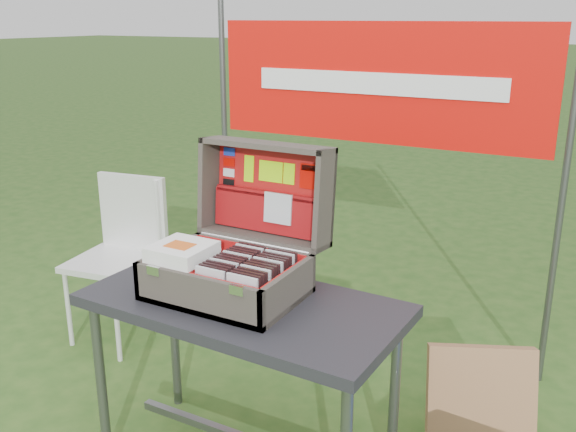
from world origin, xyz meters
The scene contains 90 objects.
table centered at (-0.01, -0.05, 0.34)m, with size 1.08×0.54×0.68m, color #232328, non-canonical shape.
table_top centered at (-0.01, -0.05, 0.66)m, with size 1.08×0.54×0.04m, color #232328.
table_leg_fl centered at (-0.49, -0.26, 0.32)m, with size 0.04×0.04×0.64m, color #59595B.
table_leg_bl centered at (-0.49, 0.16, 0.32)m, with size 0.04×0.04×0.64m, color #59595B.
table_leg_br centered at (0.48, 0.16, 0.32)m, with size 0.04×0.04×0.64m, color #59595B.
suitcase centered at (-0.07, 0.01, 0.92)m, with size 0.50×0.52×0.49m, color #60564A, non-canonical shape.
suitcase_base_bottom centered at (-0.07, -0.05, 0.69)m, with size 0.50×0.36×0.02m, color #60564A.
suitcase_base_wall_front centered at (-0.07, -0.22, 0.74)m, with size 0.50×0.02×0.13m, color #60564A.
suitcase_base_wall_back centered at (-0.07, 0.12, 0.74)m, with size 0.50×0.02×0.13m, color #60564A.
suitcase_base_wall_left centered at (-0.32, -0.05, 0.74)m, with size 0.02×0.36×0.13m, color #60564A.
suitcase_base_wall_right centered at (0.17, -0.05, 0.74)m, with size 0.02×0.36×0.13m, color #60564A.
suitcase_liner_floor centered at (-0.07, -0.05, 0.70)m, with size 0.46×0.32×0.01m, color red.
suitcase_latch_left centered at (-0.24, -0.23, 0.80)m, with size 0.05×0.01×0.03m, color silver.
suitcase_latch_right centered at (0.09, -0.23, 0.80)m, with size 0.05×0.01×0.03m, color silver.
suitcase_hinge centered at (-0.07, 0.13, 0.81)m, with size 0.02×0.02×0.45m, color silver.
suitcase_lid_back centered at (-0.07, 0.27, 0.98)m, with size 0.50×0.36×0.02m, color #60564A.
suitcase_lid_rim_far centered at (-0.07, 0.23, 1.15)m, with size 0.50×0.02×0.13m, color #60564A.
suitcase_lid_rim_near centered at (-0.07, 0.20, 0.82)m, with size 0.50×0.02×0.13m, color #60564A.
suitcase_lid_rim_left centered at (-0.32, 0.21, 0.98)m, with size 0.02×0.36×0.13m, color #60564A.
suitcase_lid_rim_right centered at (0.17, 0.21, 0.98)m, with size 0.02×0.36×0.13m, color #60564A.
suitcase_lid_liner centered at (-0.07, 0.26, 0.98)m, with size 0.46×0.32×0.01m, color red.
suitcase_liner_wall_front centered at (-0.07, -0.21, 0.75)m, with size 0.46×0.01×0.11m, color red.
suitcase_liner_wall_back centered at (-0.07, 0.11, 0.75)m, with size 0.46×0.01×0.11m, color red.
suitcase_liner_wall_left centered at (-0.30, -0.05, 0.75)m, with size 0.01×0.32×0.11m, color red.
suitcase_liner_wall_right centered at (0.15, -0.05, 0.75)m, with size 0.01×0.32×0.11m, color red.
suitcase_lid_pocket centered at (-0.07, 0.23, 0.90)m, with size 0.44×0.14×0.03m, color maroon.
suitcase_pocket_edge centered at (-0.07, 0.23, 0.97)m, with size 0.43×0.02×0.02m, color maroon.
suitcase_pocket_cd centered at (-0.02, 0.22, 0.93)m, with size 0.11×0.11×0.01m, color silver.
lid_sticker_cc_a centered at (-0.26, 0.26, 1.11)m, with size 0.05×0.03×0.00m, color #1933B2.
lid_sticker_cc_b centered at (-0.26, 0.26, 1.07)m, with size 0.05×0.03×0.00m, color #C80901.
lid_sticker_cc_c centered at (-0.26, 0.26, 1.03)m, with size 0.05×0.03×0.00m, color white.
lid_sticker_cc_d centered at (-0.26, 0.25, 0.99)m, with size 0.05×0.03×0.00m, color black.
lid_card_neon_tall centered at (-0.17, 0.26, 1.05)m, with size 0.04×0.10×0.00m, color #AEFC09.
lid_card_neon_main centered at (-0.07, 0.26, 1.05)m, with size 0.10×0.08×0.00m, color #AEFC09.
lid_card_neon_small centered at (0.00, 0.26, 1.05)m, with size 0.04×0.08×0.00m, color #AEFC09.
lid_sticker_band centered at (0.09, 0.26, 1.05)m, with size 0.09×0.09×0.00m, color #C80901.
lid_sticker_band_bar centered at (0.09, 0.26, 1.08)m, with size 0.08×0.02×0.00m, color black.
cd_left_0 centered at (-0.04, -0.18, 0.77)m, with size 0.11×0.01×0.13m, color silver.
cd_left_1 centered at (-0.04, -0.16, 0.77)m, with size 0.11×0.01×0.13m, color black.
cd_left_2 centered at (-0.04, -0.14, 0.77)m, with size 0.11×0.01×0.13m, color black.
cd_left_3 centered at (-0.04, -0.12, 0.77)m, with size 0.11×0.01×0.13m, color black.
cd_left_4 centered at (-0.04, -0.10, 0.77)m, with size 0.11×0.01×0.13m, color silver.
cd_left_5 centered at (-0.04, -0.08, 0.77)m, with size 0.11×0.01×0.13m, color black.
cd_left_6 centered at (-0.04, -0.07, 0.77)m, with size 0.11×0.01×0.13m, color black.
cd_left_7 centered at (-0.04, -0.05, 0.77)m, with size 0.11×0.01×0.13m, color black.
cd_left_8 centered at (-0.04, -0.03, 0.77)m, with size 0.11×0.01×0.13m, color silver.
cd_left_9 centered at (-0.04, -0.01, 0.77)m, with size 0.11×0.01×0.13m, color black.
cd_left_10 centered at (-0.04, 0.01, 0.77)m, with size 0.11×0.01×0.13m, color black.
cd_left_11 centered at (-0.04, 0.03, 0.77)m, with size 0.11×0.01×0.13m, color black.
cd_left_12 centered at (-0.04, 0.05, 0.77)m, with size 0.11×0.01×0.13m, color silver.
cd_left_13 centered at (-0.04, 0.07, 0.77)m, with size 0.11×0.01×0.13m, color black.
cd_right_0 centered at (0.08, -0.18, 0.77)m, with size 0.11×0.01×0.13m, color silver.
cd_right_1 centered at (0.08, -0.16, 0.77)m, with size 0.11×0.01×0.13m, color black.
cd_right_2 centered at (0.08, -0.14, 0.77)m, with size 0.11×0.01×0.13m, color black.
cd_right_3 centered at (0.08, -0.12, 0.77)m, with size 0.11×0.01×0.13m, color black.
cd_right_4 centered at (0.08, -0.10, 0.77)m, with size 0.11×0.01×0.13m, color silver.
cd_right_5 centered at (0.08, -0.08, 0.77)m, with size 0.11×0.01×0.13m, color black.
cd_right_6 centered at (0.08, -0.07, 0.77)m, with size 0.11×0.01×0.13m, color black.
cd_right_7 centered at (0.08, -0.05, 0.77)m, with size 0.11×0.01×0.13m, color black.
cd_right_8 centered at (0.08, -0.03, 0.77)m, with size 0.11×0.01×0.13m, color silver.
cd_right_9 centered at (0.08, -0.01, 0.77)m, with size 0.11×0.01×0.13m, color black.
cd_right_10 centered at (0.08, 0.01, 0.77)m, with size 0.11×0.01×0.13m, color black.
cd_right_11 centered at (0.08, 0.03, 0.77)m, with size 0.11×0.01×0.13m, color black.
cd_right_12 centered at (0.08, 0.05, 0.77)m, with size 0.11×0.01×0.13m, color silver.
cd_right_13 centered at (0.08, 0.07, 0.77)m, with size 0.11×0.01×0.13m, color black.
songbook_0 centered at (-0.20, -0.12, 0.81)m, with size 0.19×0.19×0.01m, color white.
songbook_1 centered at (-0.20, -0.12, 0.82)m, with size 0.19×0.19×0.01m, color white.
songbook_2 centered at (-0.20, -0.12, 0.82)m, with size 0.19×0.19×0.01m, color white.
songbook_3 centered at (-0.20, -0.12, 0.83)m, with size 0.19×0.19×0.01m, color white.
songbook_4 centered at (-0.20, -0.12, 0.83)m, with size 0.19×0.19×0.01m, color white.
songbook_5 centered at (-0.20, -0.12, 0.84)m, with size 0.19×0.19×0.01m, color white.
songbook_6 centered at (-0.20, -0.12, 0.84)m, with size 0.19×0.19×0.01m, color white.
songbook_7 centered at (-0.20, -0.12, 0.85)m, with size 0.19×0.19×0.01m, color white.
songbook_8 centered at (-0.20, -0.12, 0.85)m, with size 0.19×0.19×0.01m, color white.
songbook_9 centered at (-0.20, -0.12, 0.86)m, with size 0.19×0.19×0.01m, color white.
songbook_graphic centered at (-0.20, -0.13, 0.86)m, with size 0.09×0.07×0.00m, color #D85919.
chair centered at (-1.12, 0.47, 0.42)m, with size 0.38×0.42×0.83m, color silver, non-canonical shape.
chair_seat centered at (-1.12, 0.47, 0.43)m, with size 0.38×0.38×0.03m, color silver.
chair_backrest centered at (-1.12, 0.65, 0.63)m, with size 0.38×0.03×0.40m, color silver.
chair_leg_fl centered at (-1.28, 0.30, 0.21)m, with size 0.02×0.02×0.43m, color silver.
chair_leg_fr centered at (-0.96, 0.30, 0.21)m, with size 0.02×0.02×0.43m, color silver.
chair_leg_bl centered at (-1.28, 0.63, 0.21)m, with size 0.02×0.02×0.43m, color silver.
chair_leg_br centered at (-0.96, 0.63, 0.21)m, with size 0.02×0.02×0.43m, color silver.
chair_upright_left centered at (-1.28, 0.65, 0.62)m, with size 0.02×0.02×0.40m, color silver.
chair_upright_right centered at (-0.96, 0.65, 0.62)m, with size 0.02×0.02×0.40m, color silver.
cardboard_box centered at (0.71, 0.46, 0.21)m, with size 0.40×0.06×0.42m, color #A0734A.
banner_post_left centered at (-0.85, 1.10, 0.85)m, with size 0.03×0.03×1.70m, color #59595B.
banner_post_right centered at (0.85, 1.10, 0.85)m, with size 0.03×0.03×1.70m, color #59595B.
banner centered at (0.00, 1.09, 1.30)m, with size 1.60×0.01×0.55m, color red.
banner_text centered at (0.00, 1.08, 1.30)m, with size 1.20×0.00×0.10m, color white.
Camera 1 is at (1.08, -1.72, 1.60)m, focal length 40.00 mm.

